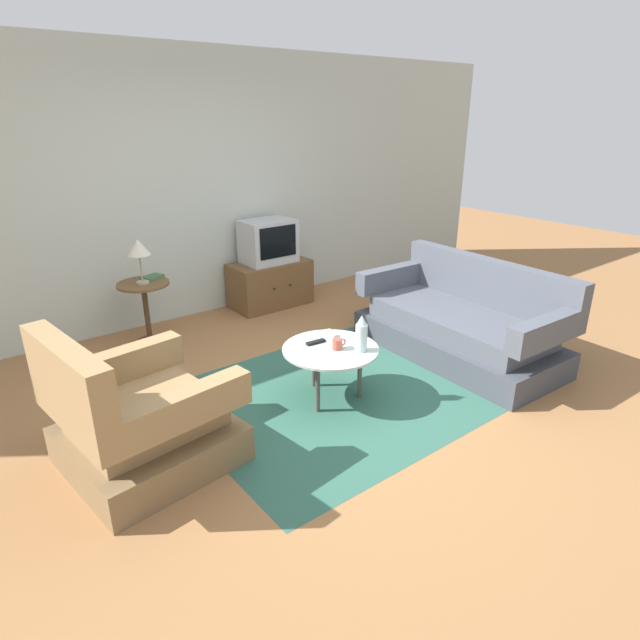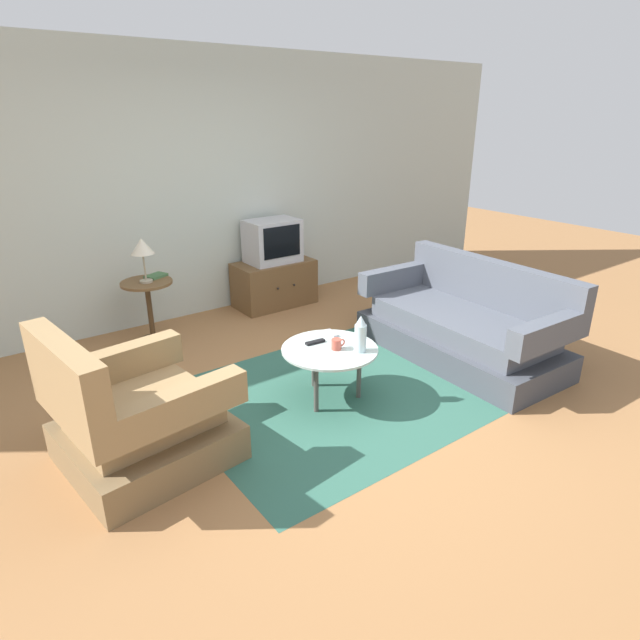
% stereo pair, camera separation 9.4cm
% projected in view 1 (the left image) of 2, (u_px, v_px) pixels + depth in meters
% --- Properties ---
extents(ground_plane, '(16.00, 16.00, 0.00)m').
position_uv_depth(ground_plane, '(340.00, 405.00, 4.03)').
color(ground_plane, olive).
extents(back_wall, '(9.00, 0.12, 2.70)m').
position_uv_depth(back_wall, '(182.00, 188.00, 5.40)').
color(back_wall, '#B2BCB2').
rests_on(back_wall, ground).
extents(area_rug, '(2.18, 1.96, 0.00)m').
position_uv_depth(area_rug, '(330.00, 397.00, 4.14)').
color(area_rug, '#2D5B4C').
rests_on(area_rug, ground).
extents(armchair, '(1.05, 1.03, 0.94)m').
position_uv_depth(armchair, '(138.00, 422.00, 3.25)').
color(armchair, brown).
rests_on(armchair, ground).
extents(couch, '(0.95, 1.88, 0.84)m').
position_uv_depth(couch, '(461.00, 325.00, 4.80)').
color(couch, '#3E424B').
rests_on(couch, ground).
extents(coffee_table, '(0.73, 0.73, 0.42)m').
position_uv_depth(coffee_table, '(330.00, 353.00, 4.00)').
color(coffee_table, '#B2C6C1').
rests_on(coffee_table, ground).
extents(side_table, '(0.48, 0.48, 0.60)m').
position_uv_depth(side_table, '(145.00, 300.00, 4.97)').
color(side_table, brown).
rests_on(side_table, ground).
extents(tv_stand, '(0.89, 0.50, 0.51)m').
position_uv_depth(tv_stand, '(270.00, 284.00, 6.02)').
color(tv_stand, brown).
rests_on(tv_stand, ground).
extents(television, '(0.57, 0.40, 0.47)m').
position_uv_depth(television, '(268.00, 241.00, 5.85)').
color(television, '#B7B7BC').
rests_on(television, tv_stand).
extents(table_lamp, '(0.21, 0.21, 0.42)m').
position_uv_depth(table_lamp, '(139.00, 249.00, 4.76)').
color(table_lamp, '#9E937A').
rests_on(table_lamp, side_table).
extents(vase, '(0.09, 0.09, 0.28)m').
position_uv_depth(vase, '(361.00, 334.00, 3.89)').
color(vase, silver).
rests_on(vase, coffee_table).
extents(mug, '(0.12, 0.08, 0.08)m').
position_uv_depth(mug, '(338.00, 344.00, 3.95)').
color(mug, '#B74C3D').
rests_on(mug, coffee_table).
extents(tv_remote_dark, '(0.16, 0.06, 0.02)m').
position_uv_depth(tv_remote_dark, '(316.00, 342.00, 4.06)').
color(tv_remote_dark, black).
rests_on(tv_remote_dark, coffee_table).
extents(tv_remote_silver, '(0.07, 0.15, 0.02)m').
position_uv_depth(tv_remote_silver, '(332.00, 333.00, 4.23)').
color(tv_remote_silver, '#B2B2B7').
rests_on(tv_remote_silver, coffee_table).
extents(book, '(0.23, 0.20, 0.02)m').
position_uv_depth(book, '(152.00, 277.00, 5.03)').
color(book, '#3D663D').
rests_on(book, side_table).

